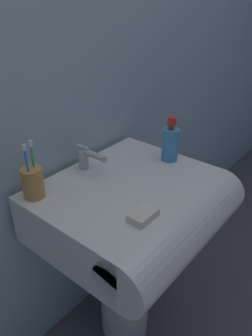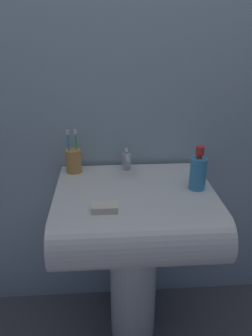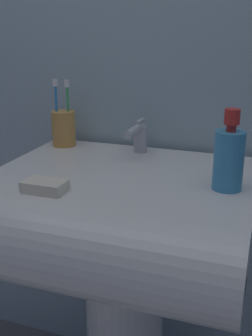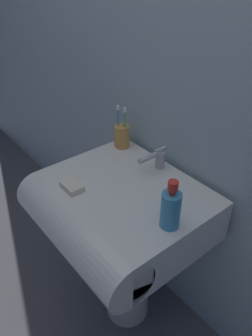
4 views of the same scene
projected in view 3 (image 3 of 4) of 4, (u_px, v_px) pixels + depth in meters
sink_pedestal at (125, 335)px, 1.15m from camera, size 0.21×0.21×0.59m
sink_basin at (115, 217)px, 0.97m from camera, size 0.61×0.55×0.18m
faucet at (138, 135)px, 1.14m from camera, size 0.04×0.14×0.09m
toothbrush_cup at (64, 128)px, 1.21m from camera, size 0.07×0.07×0.19m
soap_bottle at (229, 158)px, 0.88m from camera, size 0.06×0.06×0.17m
bar_soap at (45, 186)px, 0.89m from camera, size 0.09×0.06×0.02m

